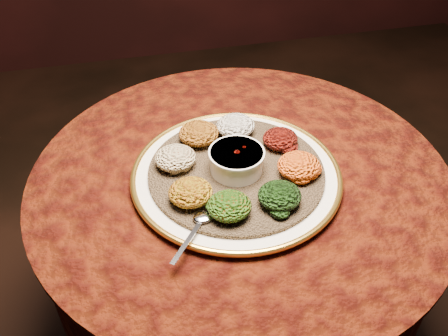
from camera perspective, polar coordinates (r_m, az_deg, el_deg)
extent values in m
cylinder|color=black|center=(1.43, 1.57, -12.54)|extent=(0.12, 0.12, 0.68)
cylinder|color=black|center=(1.16, 1.89, -1.83)|extent=(0.80, 0.80, 0.04)
cylinder|color=#3A1004|center=(1.26, 1.74, -6.69)|extent=(0.93, 0.93, 0.34)
cylinder|color=#3A1004|center=(1.14, 1.91, -0.83)|extent=(0.96, 0.96, 0.01)
cylinder|color=white|center=(1.11, 1.40, -0.94)|extent=(0.60, 0.60, 0.02)
torus|color=gold|center=(1.11, 1.41, -0.67)|extent=(0.47, 0.47, 0.01)
cylinder|color=brown|center=(1.10, 1.41, -0.39)|extent=(0.41, 0.41, 0.01)
cylinder|color=white|center=(1.08, 1.44, 0.82)|extent=(0.11, 0.11, 0.05)
cylinder|color=white|center=(1.07, 1.46, 1.75)|extent=(0.12, 0.12, 0.01)
cylinder|color=#670D05|center=(1.08, 1.45, 1.44)|extent=(0.10, 0.10, 0.01)
ellipsoid|color=silver|center=(0.99, -2.39, -5.67)|extent=(0.04, 0.03, 0.01)
cube|color=silver|center=(0.95, -4.27, -8.47)|extent=(0.08, 0.10, 0.00)
ellipsoid|color=silver|center=(1.19, 1.33, 4.85)|extent=(0.09, 0.09, 0.04)
ellipsoid|color=black|center=(1.16, 6.44, 3.35)|extent=(0.08, 0.08, 0.04)
ellipsoid|color=#AE720E|center=(1.09, 8.54, 0.27)|extent=(0.09, 0.09, 0.05)
ellipsoid|color=black|center=(1.02, 6.37, -3.15)|extent=(0.09, 0.09, 0.04)
ellipsoid|color=#9D270A|center=(0.99, 0.61, -4.35)|extent=(0.09, 0.09, 0.04)
ellipsoid|color=#9E770E|center=(1.02, -3.85, -2.78)|extent=(0.09, 0.09, 0.04)
ellipsoid|color=maroon|center=(1.10, -5.57, 1.15)|extent=(0.09, 0.09, 0.04)
ellipsoid|color=#8C5210|center=(1.17, -2.91, 3.97)|extent=(0.09, 0.09, 0.05)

